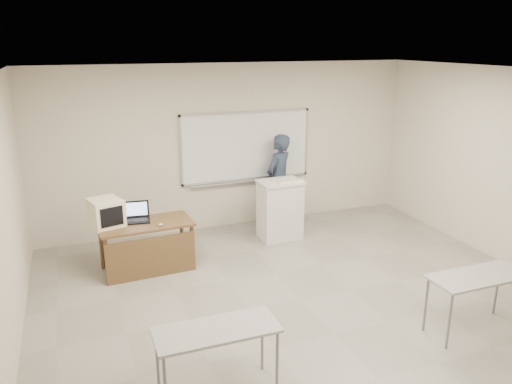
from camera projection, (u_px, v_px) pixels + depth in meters
name	position (u px, v px, depth m)	size (l,w,h in m)	color
floor	(335.00, 335.00, 5.97)	(7.00, 8.00, 0.01)	gray
whiteboard	(246.00, 147.00, 9.18)	(2.48, 0.10, 1.31)	white
student_desks	(411.00, 348.00, 4.56)	(4.40, 2.20, 0.73)	#A5A6A1
instructor_desk	(147.00, 239.00, 7.43)	(1.38, 0.69, 0.75)	brown
podium	(280.00, 209.00, 8.75)	(0.74, 0.54, 1.04)	white
crt_monitor	(105.00, 212.00, 7.32)	(0.44, 0.49, 0.41)	beige
laptop	(137.00, 217.00, 7.55)	(0.37, 0.34, 0.27)	black
mouse	(161.00, 225.00, 7.35)	(0.09, 0.06, 0.03)	#9A9BA0
keyboard	(291.00, 181.00, 8.54)	(0.46, 0.15, 0.03)	beige
presenter	(279.00, 180.00, 9.31)	(0.63, 0.42, 1.74)	black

